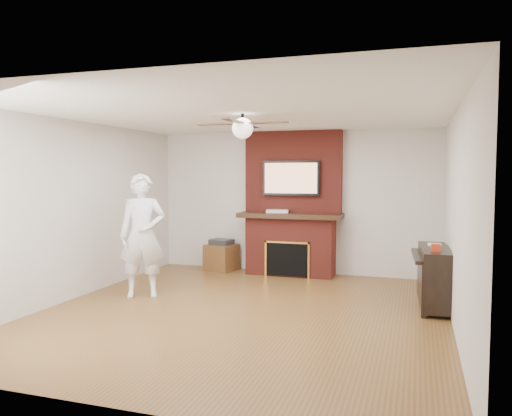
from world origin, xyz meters
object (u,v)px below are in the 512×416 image
(side_table, at_px, (222,256))
(fireplace, at_px, (291,217))
(piano, at_px, (434,275))
(person, at_px, (142,235))

(side_table, bearing_deg, fireplace, 15.62)
(fireplace, height_order, side_table, fireplace)
(side_table, bearing_deg, piano, -9.73)
(fireplace, bearing_deg, piano, -33.84)
(person, xyz_separation_m, side_table, (0.36, 2.13, -0.62))
(piano, bearing_deg, side_table, 154.39)
(person, height_order, piano, person)
(fireplace, relative_size, piano, 2.03)
(fireplace, bearing_deg, side_table, -177.02)
(side_table, distance_m, piano, 3.89)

